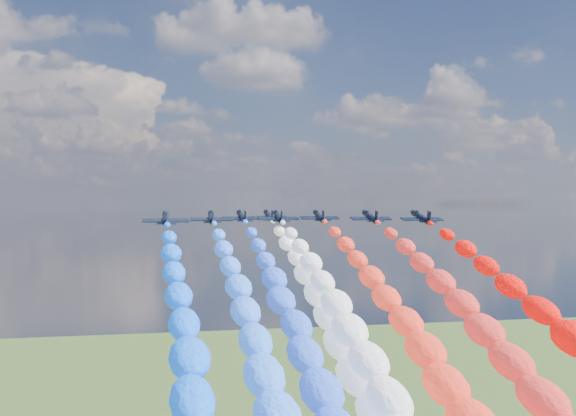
{
  "coord_description": "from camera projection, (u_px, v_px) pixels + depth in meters",
  "views": [
    {
      "loc": [
        -33.97,
        -152.39,
        97.37
      ],
      "look_at": [
        0.0,
        4.0,
        96.62
      ],
      "focal_mm": 44.82,
      "sensor_mm": 36.0,
      "label": 1
    }
  ],
  "objects": [
    {
      "name": "trail_0",
      "position": [
        189.0,
        398.0,
        85.8
      ],
      "size": [
        7.24,
        114.75,
        45.84
      ],
      "primitive_type": null,
      "color": "#0F5AFF"
    },
    {
      "name": "trail_5",
      "position": [
        414.0,
        351.0,
        113.69
      ],
      "size": [
        7.24,
        114.75,
        45.84
      ],
      "primitive_type": null,
      "color": "red"
    },
    {
      "name": "trail_3",
      "position": [
        358.0,
        362.0,
        105.81
      ],
      "size": [
        7.24,
        114.75,
        45.84
      ],
      "primitive_type": null,
      "color": "silver"
    },
    {
      "name": "jet_2",
      "position": [
        242.0,
        216.0,
        167.58
      ],
      "size": [
        9.42,
        12.79,
        5.35
      ],
      "primitive_type": null,
      "rotation": [
        0.22,
        0.0,
        0.02
      ],
      "color": "black"
    },
    {
      "name": "trail_6",
      "position": [
        500.0,
        362.0,
        105.8
      ],
      "size": [
        7.24,
        114.75,
        45.84
      ],
      "primitive_type": null,
      "color": "red"
    },
    {
      "name": "jet_4",
      "position": [
        269.0,
        216.0,
        176.38
      ],
      "size": [
        9.34,
        12.74,
        5.35
      ],
      "primitive_type": null,
      "rotation": [
        0.22,
        0.0,
        -0.01
      ],
      "color": "black"
    },
    {
      "name": "jet_5",
      "position": [
        319.0,
        216.0,
        171.11
      ],
      "size": [
        9.68,
        12.98,
        5.35
      ],
      "primitive_type": null,
      "rotation": [
        0.22,
        0.0,
        -0.04
      ],
      "color": "black"
    },
    {
      "name": "trail_4",
      "position": [
        335.0,
        344.0,
        118.96
      ],
      "size": [
        7.24,
        114.75,
        45.84
      ],
      "primitive_type": null,
      "color": "white"
    },
    {
      "name": "jet_3",
      "position": [
        278.0,
        217.0,
        163.22
      ],
      "size": [
        9.65,
        12.95,
        5.35
      ],
      "primitive_type": null,
      "rotation": [
        0.22,
        0.0,
        -0.04
      ],
      "color": "black"
    },
    {
      "name": "jet_1",
      "position": [
        212.0,
        217.0,
        154.83
      ],
      "size": [
        10.03,
        13.23,
        5.35
      ],
      "primitive_type": null,
      "rotation": [
        0.22,
        0.0,
        -0.07
      ],
      "color": "black"
    },
    {
      "name": "trail_1",
      "position": [
        258.0,
        375.0,
        97.42
      ],
      "size": [
        7.24,
        114.75,
        45.84
      ],
      "primitive_type": null,
      "color": "#2C6EFF"
    },
    {
      "name": "jet_6",
      "position": [
        370.0,
        217.0,
        163.22
      ],
      "size": [
        9.43,
        12.8,
        5.35
      ],
      "primitive_type": null,
      "rotation": [
        0.22,
        0.0,
        -0.02
      ],
      "color": "black"
    },
    {
      "name": "jet_7",
      "position": [
        421.0,
        217.0,
        156.21
      ],
      "size": [
        9.24,
        12.66,
        5.35
      ],
      "primitive_type": null,
      "rotation": [
        0.22,
        0.0,
        -0.0
      ],
      "color": "black"
    },
    {
      "name": "jet_0",
      "position": [
        166.0,
        218.0,
        143.22
      ],
      "size": [
        9.63,
        12.94,
        5.35
      ],
      "primitive_type": null,
      "rotation": [
        0.22,
        0.0,
        -0.03
      ],
      "color": "black"
    },
    {
      "name": "trail_2",
      "position": [
        299.0,
        356.0,
        110.16
      ],
      "size": [
        7.24,
        114.75,
        45.84
      ],
      "primitive_type": null,
      "color": "blue"
    }
  ]
}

